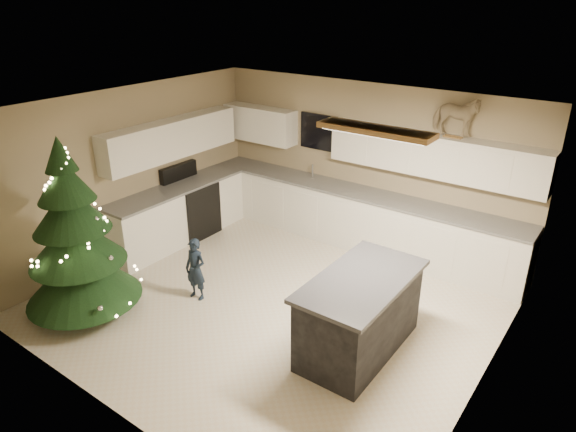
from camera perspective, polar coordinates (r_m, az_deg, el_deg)
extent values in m
plane|color=beige|center=(7.06, -1.69, -9.51)|extent=(5.50, 5.50, 0.00)
cube|color=tan|center=(8.42, 8.66, 5.72)|extent=(5.50, 0.02, 2.60)
cube|color=tan|center=(4.94, -20.05, -9.24)|extent=(5.50, 0.02, 2.60)
cube|color=tan|center=(8.30, -17.09, 4.66)|extent=(0.02, 5.00, 2.60)
cube|color=tan|center=(5.39, 22.18, -6.69)|extent=(0.02, 5.00, 2.60)
cube|color=silver|center=(6.04, -1.99, 11.59)|extent=(5.50, 5.00, 0.02)
cube|color=brown|center=(5.46, 9.69, 9.40)|extent=(1.25, 0.32, 0.06)
cube|color=white|center=(5.46, 9.66, 9.05)|extent=(1.15, 0.24, 0.02)
cube|color=silver|center=(8.48, 7.36, -0.24)|extent=(5.48, 0.60, 0.90)
cube|color=silver|center=(8.73, -12.14, 0.14)|extent=(0.60, 2.60, 0.90)
cube|color=slate|center=(8.29, 7.49, 2.70)|extent=(5.48, 0.62, 0.04)
cube|color=slate|center=(8.55, -12.37, 3.01)|extent=(0.62, 2.60, 0.04)
cube|color=silver|center=(9.25, -3.15, 10.17)|extent=(1.40, 0.35, 0.60)
cube|color=silver|center=(7.72, 15.82, 6.52)|extent=(3.20, 0.35, 0.60)
cube|color=silver|center=(8.49, -12.82, 8.37)|extent=(0.35, 2.60, 0.60)
cube|color=black|center=(8.72, 3.44, 9.30)|extent=(0.70, 0.04, 0.60)
cube|color=#99999E|center=(8.74, 2.35, 3.86)|extent=(0.55, 0.40, 0.06)
cylinder|color=#99999E|center=(8.76, 2.73, 5.03)|extent=(0.03, 0.03, 0.24)
cube|color=black|center=(8.90, -10.65, 0.74)|extent=(0.64, 0.75, 0.90)
cube|color=black|center=(8.87, -12.07, 4.68)|extent=(0.10, 0.75, 0.30)
cube|color=black|center=(6.05, 7.96, -10.95)|extent=(0.80, 1.60, 0.90)
cube|color=black|center=(5.79, 8.22, -7.09)|extent=(0.90, 1.70, 0.05)
cylinder|color=brown|center=(5.96, 3.98, -9.74)|extent=(0.32, 0.32, 0.04)
cylinder|color=brown|center=(6.10, 2.41, -12.27)|extent=(0.03, 0.03, 0.57)
cylinder|color=brown|center=(6.01, 4.24, -12.98)|extent=(0.03, 0.03, 0.57)
cylinder|color=brown|center=(6.26, 3.57, -11.27)|extent=(0.03, 0.03, 0.57)
cylinder|color=brown|center=(6.16, 5.37, -11.95)|extent=(0.03, 0.03, 0.57)
cube|color=brown|center=(6.19, 3.87, -12.85)|extent=(0.24, 0.03, 0.03)
cylinder|color=#3F2816|center=(7.28, -21.47, -8.76)|extent=(0.13, 0.13, 0.32)
cone|color=black|center=(7.08, -21.98, -5.87)|extent=(1.43, 1.43, 0.74)
cone|color=black|center=(6.87, -22.57, -2.43)|extent=(1.18, 1.18, 0.63)
cone|color=black|center=(6.71, -23.13, 0.80)|extent=(0.93, 0.93, 0.58)
cone|color=black|center=(6.58, -23.64, 3.75)|extent=(0.67, 0.67, 0.53)
cone|color=black|center=(6.49, -24.09, 6.36)|extent=(0.38, 0.38, 0.42)
sphere|color=#FFD88C|center=(6.68, -17.98, -10.26)|extent=(0.04, 0.04, 0.04)
sphere|color=#FFD88C|center=(6.82, -16.67, -8.84)|extent=(0.04, 0.04, 0.04)
sphere|color=#FFD88C|center=(6.99, -16.11, -7.40)|extent=(0.04, 0.04, 0.04)
sphere|color=#FFD88C|center=(7.18, -16.27, -6.08)|extent=(0.04, 0.04, 0.04)
sphere|color=#FFD88C|center=(7.36, -17.05, -4.99)|extent=(0.04, 0.04, 0.04)
sphere|color=#FFD88C|center=(7.50, -18.30, -4.16)|extent=(0.04, 0.04, 0.04)
sphere|color=#FFD88C|center=(7.58, -19.86, -3.63)|extent=(0.04, 0.04, 0.04)
sphere|color=#FFD88C|center=(7.61, -21.54, -3.38)|extent=(0.04, 0.04, 0.04)
sphere|color=#FFD88C|center=(7.58, -23.19, -3.37)|extent=(0.04, 0.04, 0.04)
sphere|color=#FFD88C|center=(7.48, -24.65, -3.55)|extent=(0.04, 0.04, 0.04)
sphere|color=#FFD88C|center=(7.34, -25.80, -3.86)|extent=(0.04, 0.04, 0.04)
sphere|color=#FFD88C|center=(7.16, -26.51, -4.23)|extent=(0.04, 0.04, 0.04)
sphere|color=#FFD88C|center=(6.97, -26.71, -4.57)|extent=(0.04, 0.04, 0.04)
sphere|color=#FFD88C|center=(6.78, -26.38, -4.79)|extent=(0.04, 0.04, 0.04)
sphere|color=#FFD88C|center=(6.62, -25.56, -4.82)|extent=(0.04, 0.04, 0.04)
sphere|color=#FFD88C|center=(6.51, -24.38, -4.61)|extent=(0.04, 0.04, 0.04)
sphere|color=#FFD88C|center=(6.45, -23.01, -4.13)|extent=(0.04, 0.04, 0.04)
sphere|color=#FFD88C|center=(6.44, -21.68, -3.43)|extent=(0.04, 0.04, 0.04)
sphere|color=#FFD88C|center=(6.48, -20.59, -2.57)|extent=(0.04, 0.04, 0.04)
sphere|color=#FFD88C|center=(6.57, -19.87, -1.64)|extent=(0.04, 0.04, 0.04)
sphere|color=#FFD88C|center=(6.67, -19.58, -0.72)|extent=(0.04, 0.04, 0.04)
sphere|color=#FFD88C|center=(6.78, -19.73, 0.11)|extent=(0.04, 0.04, 0.04)
sphere|color=#FFD88C|center=(6.87, -20.23, 0.81)|extent=(0.04, 0.04, 0.04)
sphere|color=#FFD88C|center=(6.94, -21.01, 1.37)|extent=(0.04, 0.04, 0.04)
sphere|color=#FFD88C|center=(6.98, -21.94, 1.78)|extent=(0.04, 0.04, 0.04)
sphere|color=#FFD88C|center=(6.98, -22.92, 2.07)|extent=(0.04, 0.04, 0.04)
sphere|color=#FFD88C|center=(6.95, -23.83, 2.25)|extent=(0.04, 0.04, 0.04)
sphere|color=#FFD88C|center=(6.88, -24.60, 2.37)|extent=(0.04, 0.04, 0.04)
sphere|color=#FFD88C|center=(6.80, -25.14, 2.47)|extent=(0.04, 0.04, 0.04)
sphere|color=#FFD88C|center=(6.70, -25.43, 2.59)|extent=(0.04, 0.04, 0.04)
sphere|color=#FFD88C|center=(6.61, -25.46, 2.77)|extent=(0.04, 0.04, 0.04)
sphere|color=#FFD88C|center=(6.52, -25.25, 3.02)|extent=(0.04, 0.04, 0.04)
sphere|color=#FFD88C|center=(6.46, -24.88, 3.37)|extent=(0.04, 0.04, 0.04)
sphere|color=#FFD88C|center=(6.42, -24.41, 3.80)|extent=(0.04, 0.04, 0.04)
sphere|color=#FFD88C|center=(6.40, -23.96, 4.31)|extent=(0.04, 0.04, 0.04)
sphere|color=#FFD88C|center=(6.40, -23.58, 4.85)|extent=(0.04, 0.04, 0.04)
sphere|color=#FFD88C|center=(6.42, -23.35, 5.41)|extent=(0.04, 0.04, 0.04)
sphere|color=#FFD88C|center=(6.44, -23.28, 5.96)|extent=(0.04, 0.04, 0.04)
sphere|color=#FFD88C|center=(6.46, -23.36, 6.47)|extent=(0.04, 0.04, 0.04)
sphere|color=#FFD88C|center=(6.48, -23.56, 6.94)|extent=(0.04, 0.04, 0.04)
sphere|color=silver|center=(6.68, -18.65, -9.00)|extent=(0.07, 0.07, 0.07)
sphere|color=silver|center=(7.57, -20.42, -3.87)|extent=(0.07, 0.07, 0.07)
sphere|color=silver|center=(6.94, -26.35, -6.04)|extent=(0.07, 0.07, 0.07)
sphere|color=silver|center=(6.67, -19.15, -4.46)|extent=(0.07, 0.07, 0.07)
sphere|color=silver|center=(7.26, -22.39, -1.21)|extent=(0.07, 0.07, 0.07)
sphere|color=silver|center=(6.66, -25.34, -2.50)|extent=(0.07, 0.07, 0.07)
sphere|color=silver|center=(6.64, -20.49, -0.22)|extent=(0.07, 0.07, 0.07)
sphere|color=silver|center=(6.93, -23.70, 1.65)|extent=(0.07, 0.07, 0.07)
sphere|color=silver|center=(6.51, -24.46, 1.64)|extent=(0.07, 0.07, 0.07)
sphere|color=silver|center=(6.58, -22.39, 3.70)|extent=(0.07, 0.07, 0.07)
sphere|color=silver|center=(6.61, -24.21, 4.95)|extent=(0.07, 0.07, 0.07)
sphere|color=silver|center=(6.48, -24.14, 6.06)|extent=(0.07, 0.07, 0.07)
imported|color=#132133|center=(7.04, -10.24, -5.85)|extent=(0.33, 0.23, 0.88)
cube|color=brown|center=(7.52, 17.74, 8.32)|extent=(0.26, 0.02, 0.02)
cube|color=brown|center=(7.60, 17.95, 8.44)|extent=(0.26, 0.02, 0.02)
imported|color=tan|center=(7.49, 18.12, 10.50)|extent=(0.67, 0.34, 0.55)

